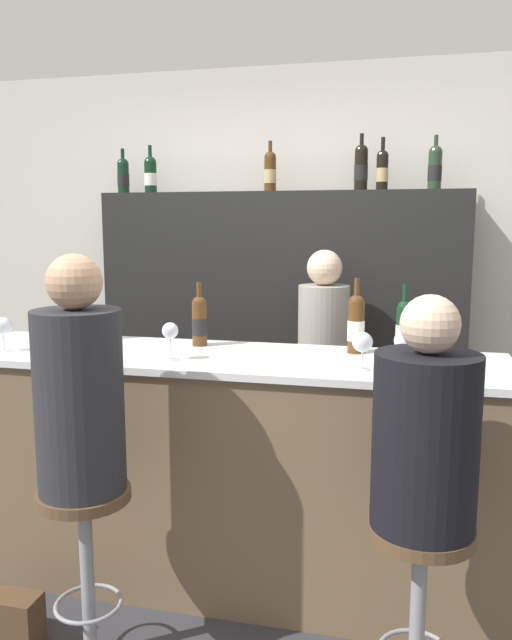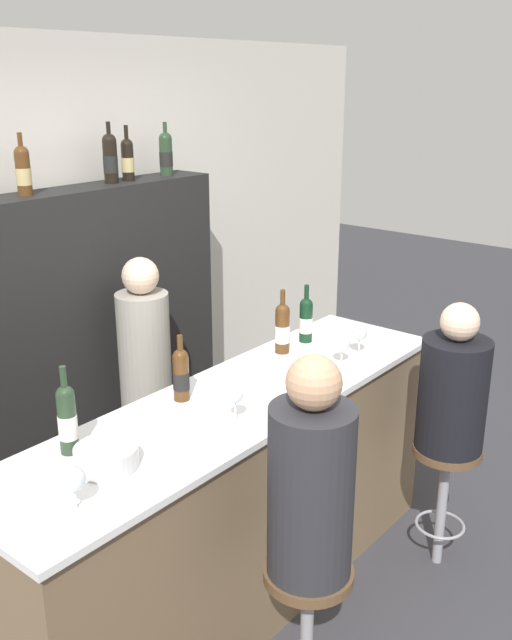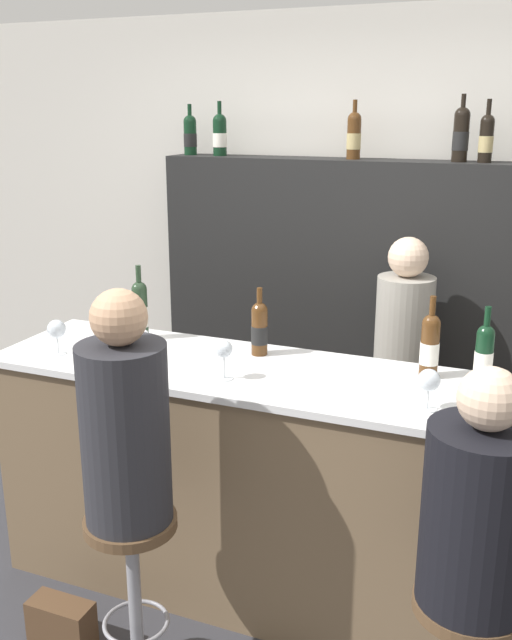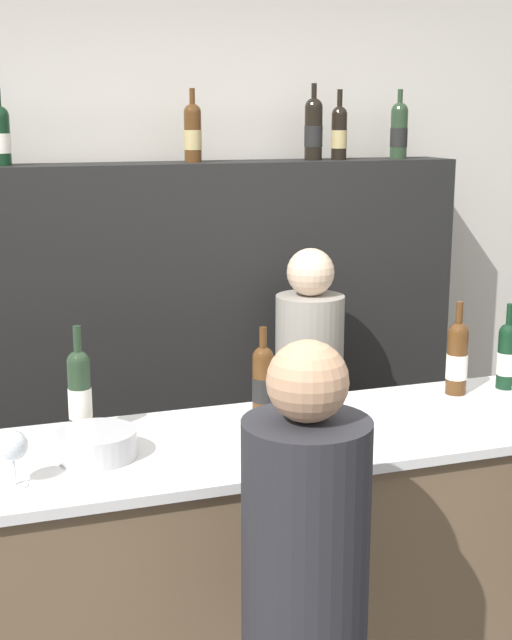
% 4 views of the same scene
% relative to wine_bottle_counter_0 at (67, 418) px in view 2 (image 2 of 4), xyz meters
% --- Properties ---
extents(ground_plane, '(16.00, 16.00, 0.00)m').
position_rel_wine_bottle_counter_0_xyz_m(ground_plane, '(0.74, -0.48, -1.18)').
color(ground_plane, '#333338').
extents(wall_back, '(6.40, 0.05, 2.60)m').
position_rel_wine_bottle_counter_0_xyz_m(wall_back, '(0.74, 1.38, 0.12)').
color(wall_back, beige).
rests_on(wall_back, ground_plane).
extents(bar_counter, '(2.45, 0.64, 1.04)m').
position_rel_wine_bottle_counter_0_xyz_m(bar_counter, '(0.74, -0.18, -0.66)').
color(bar_counter, brown).
rests_on(bar_counter, ground_plane).
extents(back_bar_cabinet, '(2.29, 0.28, 1.80)m').
position_rel_wine_bottle_counter_0_xyz_m(back_bar_cabinet, '(0.74, 1.16, -0.28)').
color(back_bar_cabinet, black).
rests_on(back_bar_cabinet, ground_plane).
extents(wine_bottle_counter_0, '(0.07, 0.07, 0.35)m').
position_rel_wine_bottle_counter_0_xyz_m(wine_bottle_counter_0, '(0.00, 0.00, 0.00)').
color(wine_bottle_counter_0, '#233823').
rests_on(wine_bottle_counter_0, bar_counter).
extents(wine_bottle_counter_1, '(0.07, 0.07, 0.30)m').
position_rel_wine_bottle_counter_0_xyz_m(wine_bottle_counter_1, '(0.59, -0.00, -0.02)').
color(wine_bottle_counter_1, '#4C2D14').
rests_on(wine_bottle_counter_1, bar_counter).
extents(wine_bottle_counter_2, '(0.07, 0.07, 0.33)m').
position_rel_wine_bottle_counter_0_xyz_m(wine_bottle_counter_2, '(1.31, 0.00, -0.01)').
color(wine_bottle_counter_2, '#4C2D14').
rests_on(wine_bottle_counter_2, bar_counter).
extents(wine_bottle_counter_3, '(0.07, 0.07, 0.31)m').
position_rel_wine_bottle_counter_0_xyz_m(wine_bottle_counter_3, '(1.51, 0.00, -0.02)').
color(wine_bottle_counter_3, black).
rests_on(wine_bottle_counter_3, bar_counter).
extents(wine_bottle_backbar_2, '(0.08, 0.08, 0.31)m').
position_rel_wine_bottle_counter_0_xyz_m(wine_bottle_backbar_2, '(0.67, 1.16, 0.74)').
color(wine_bottle_backbar_2, '#4C2D14').
rests_on(wine_bottle_backbar_2, back_bar_cabinet).
extents(wine_bottle_backbar_3, '(0.08, 0.08, 0.34)m').
position_rel_wine_bottle_counter_0_xyz_m(wine_bottle_backbar_3, '(1.23, 1.16, 0.76)').
color(wine_bottle_backbar_3, black).
rests_on(wine_bottle_backbar_3, back_bar_cabinet).
extents(wine_bottle_backbar_4, '(0.07, 0.07, 0.31)m').
position_rel_wine_bottle_counter_0_xyz_m(wine_bottle_backbar_4, '(1.36, 1.16, 0.74)').
color(wine_bottle_backbar_4, black).
rests_on(wine_bottle_backbar_4, back_bar_cabinet).
extents(wine_bottle_backbar_5, '(0.08, 0.08, 0.31)m').
position_rel_wine_bottle_counter_0_xyz_m(wine_bottle_backbar_5, '(1.66, 1.16, 0.75)').
color(wine_bottle_backbar_5, '#233823').
rests_on(wine_bottle_backbar_5, back_bar_cabinet).
extents(wine_glass_0, '(0.08, 0.08, 0.15)m').
position_rel_wine_bottle_counter_0_xyz_m(wine_glass_0, '(-0.22, -0.32, -0.03)').
color(wine_glass_0, silver).
rests_on(wine_glass_0, bar_counter).
extents(wine_glass_1, '(0.07, 0.07, 0.16)m').
position_rel_wine_bottle_counter_0_xyz_m(wine_glass_1, '(0.57, -0.32, -0.02)').
color(wine_glass_1, silver).
rests_on(wine_glass_1, bar_counter).
extents(wine_glass_2, '(0.08, 0.08, 0.15)m').
position_rel_wine_bottle_counter_0_xyz_m(wine_glass_2, '(1.36, -0.32, -0.03)').
color(wine_glass_2, silver).
rests_on(wine_glass_2, bar_counter).
extents(wine_glass_3, '(0.08, 0.08, 0.16)m').
position_rel_wine_bottle_counter_0_xyz_m(wine_glass_3, '(1.51, -0.32, -0.02)').
color(wine_glass_3, silver).
rests_on(wine_glass_3, bar_counter).
extents(metal_bowl, '(0.23, 0.23, 0.08)m').
position_rel_wine_bottle_counter_0_xyz_m(metal_bowl, '(0.02, -0.19, -0.10)').
color(metal_bowl, '#B7B7BC').
rests_on(metal_bowl, bar_counter).
extents(bar_stool_left, '(0.34, 0.34, 0.66)m').
position_rel_wine_bottle_counter_0_xyz_m(bar_stool_left, '(0.41, -0.81, -0.67)').
color(bar_stool_left, gray).
rests_on(bar_stool_left, ground_plane).
extents(guest_seated_left, '(0.31, 0.31, 0.84)m').
position_rel_wine_bottle_counter_0_xyz_m(guest_seated_left, '(0.41, -0.81, -0.15)').
color(guest_seated_left, '#28282D').
rests_on(guest_seated_left, bar_stool_left).
extents(bar_stool_right, '(0.34, 0.34, 0.66)m').
position_rel_wine_bottle_counter_0_xyz_m(bar_stool_right, '(1.59, -0.81, -0.67)').
color(bar_stool_right, gray).
rests_on(bar_stool_right, ground_plane).
extents(guest_seated_right, '(0.33, 0.33, 0.73)m').
position_rel_wine_bottle_counter_0_xyz_m(guest_seated_right, '(1.59, -0.81, -0.21)').
color(guest_seated_right, black).
rests_on(guest_seated_right, bar_stool_right).
extents(bartender, '(0.29, 0.29, 1.46)m').
position_rel_wine_bottle_counter_0_xyz_m(bartender, '(1.07, 0.78, -0.50)').
color(bartender, gray).
rests_on(bartender, ground_plane).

